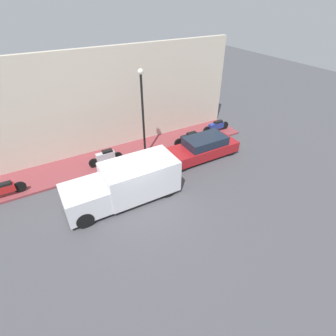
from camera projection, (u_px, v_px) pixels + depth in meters
The scene contains 10 objects.
ground_plane at pixel (141, 202), 12.30m from camera, with size 60.00×60.00×0.00m, color #47474C.
sidewalk at pixel (111, 159), 15.32m from camera, with size 2.40×17.60×0.12m.
building_facade at pixel (96, 104), 14.65m from camera, with size 0.30×17.60×5.85m.
parked_car at pixel (202, 148), 15.25m from camera, with size 1.60×4.38×1.26m.
delivery_van at pixel (124, 183), 11.96m from camera, with size 1.89×5.23×1.80m.
scooter_silver at pixel (106, 157), 14.52m from camera, with size 0.30×1.92×0.84m.
motorcycle_blue at pixel (216, 126), 17.85m from camera, with size 0.30×2.11×0.74m.
motorcycle_black at pixel (189, 138), 16.45m from camera, with size 0.30×2.14×0.74m.
motorcycle_red at pixel (3, 190), 12.24m from camera, with size 0.30×1.94×0.73m.
streetlamp at pixel (143, 107), 13.76m from camera, with size 0.29×0.29×4.97m.
Camera 1 is at (-8.63, 3.46, 8.30)m, focal length 28.00 mm.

